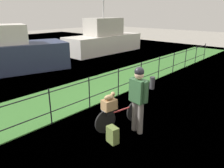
% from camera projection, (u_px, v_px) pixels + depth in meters
% --- Properties ---
extents(ground_plane, '(60.00, 60.00, 0.00)m').
position_uv_depth(ground_plane, '(153.00, 119.00, 6.14)').
color(ground_plane, gray).
extents(grass_strip, '(27.00, 2.40, 0.03)m').
position_uv_depth(grass_strip, '(81.00, 93.00, 8.10)').
color(grass_strip, '#38702D').
rests_on(grass_strip, ground).
extents(harbor_water, '(30.00, 30.00, 0.00)m').
position_uv_depth(harbor_water, '(1.00, 64.00, 12.60)').
color(harbor_water, slate).
rests_on(harbor_water, ground).
extents(iron_fence, '(18.04, 0.04, 1.01)m').
position_uv_depth(iron_fence, '(105.00, 85.00, 7.16)').
color(iron_fence, black).
rests_on(iron_fence, ground).
extents(bicycle_main, '(1.60, 0.35, 0.60)m').
position_uv_depth(bicycle_main, '(120.00, 115.00, 5.65)').
color(bicycle_main, black).
rests_on(bicycle_main, ground).
extents(wooden_crate, '(0.38, 0.31, 0.25)m').
position_uv_depth(wooden_crate, '(109.00, 105.00, 5.31)').
color(wooden_crate, '#A87F51').
rests_on(wooden_crate, bicycle_main).
extents(terrier_dog, '(0.32, 0.19, 0.18)m').
position_uv_depth(terrier_dog, '(110.00, 97.00, 5.26)').
color(terrier_dog, tan).
rests_on(terrier_dog, wooden_crate).
extents(cyclist_person, '(0.33, 0.53, 1.68)m').
position_uv_depth(cyclist_person, '(138.00, 94.00, 5.20)').
color(cyclist_person, slate).
rests_on(cyclist_person, ground).
extents(backpack_on_paving, '(0.23, 0.31, 0.40)m').
position_uv_depth(backpack_on_paving, '(113.00, 135.00, 4.98)').
color(backpack_on_paving, olive).
rests_on(backpack_on_paving, ground).
extents(mooring_bollard, '(0.20, 0.20, 0.49)m').
position_uv_depth(mooring_bollard, '(152.00, 83.00, 8.46)').
color(mooring_bollard, '#38383D').
rests_on(mooring_bollard, ground).
extents(moored_boat_mid, '(6.13, 2.31, 4.05)m').
position_uv_depth(moored_boat_mid, '(104.00, 40.00, 15.97)').
color(moored_boat_mid, silver).
rests_on(moored_boat_mid, ground).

